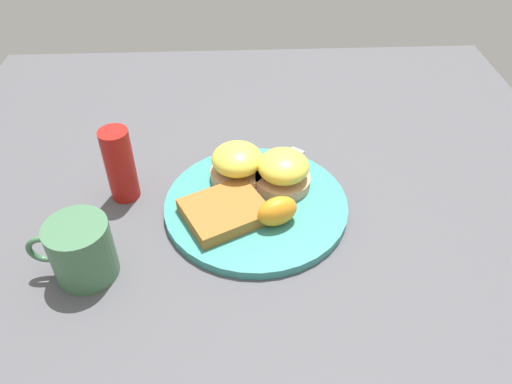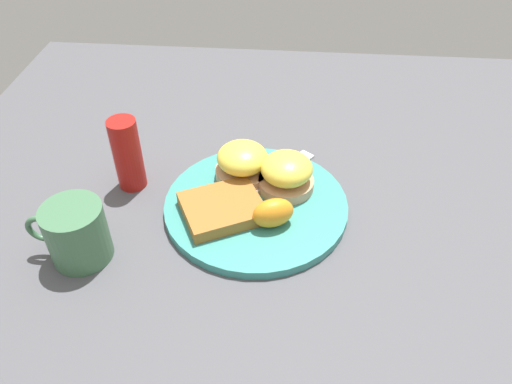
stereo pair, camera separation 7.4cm
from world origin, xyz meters
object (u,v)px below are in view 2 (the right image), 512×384
(orange_wedge, at_px, (273,213))
(fork, at_px, (275,178))
(hashbrown_patty, at_px, (223,208))
(cup, at_px, (76,233))
(sandwich_benedict_right, at_px, (242,162))
(condiment_bottle, at_px, (127,154))
(sandwich_benedict_left, at_px, (286,173))

(orange_wedge, bearing_deg, fork, -88.48)
(hashbrown_patty, relative_size, orange_wedge, 1.87)
(cup, bearing_deg, sandwich_benedict_right, -139.86)
(condiment_bottle, bearing_deg, sandwich_benedict_right, -174.51)
(orange_wedge, bearing_deg, sandwich_benedict_left, -100.51)
(hashbrown_patty, height_order, condiment_bottle, condiment_bottle)
(orange_wedge, distance_m, condiment_bottle, 0.25)
(orange_wedge, relative_size, fork, 0.35)
(hashbrown_patty, xyz_separation_m, fork, (-0.07, -0.08, -0.01))
(sandwich_benedict_right, bearing_deg, cup, 40.14)
(sandwich_benedict_right, distance_m, hashbrown_patty, 0.09)
(fork, xyz_separation_m, condiment_bottle, (0.23, 0.02, 0.04))
(fork, distance_m, condiment_bottle, 0.23)
(sandwich_benedict_right, height_order, hashbrown_patty, sandwich_benedict_right)
(orange_wedge, xyz_separation_m, condiment_bottle, (0.23, -0.09, 0.02))
(sandwich_benedict_left, relative_size, condiment_bottle, 0.72)
(sandwich_benedict_right, relative_size, fork, 0.51)
(sandwich_benedict_left, distance_m, hashbrown_patty, 0.11)
(sandwich_benedict_right, bearing_deg, sandwich_benedict_left, 163.20)
(orange_wedge, height_order, cup, cup)
(sandwich_benedict_right, distance_m, cup, 0.27)
(hashbrown_patty, relative_size, condiment_bottle, 0.94)
(hashbrown_patty, bearing_deg, fork, -130.27)
(cup, bearing_deg, hashbrown_patty, -155.06)
(sandwich_benedict_right, xyz_separation_m, hashbrown_patty, (0.02, 0.09, -0.02))
(hashbrown_patty, height_order, fork, hashbrown_patty)
(sandwich_benedict_right, height_order, fork, sandwich_benedict_right)
(fork, height_order, cup, cup)
(orange_wedge, bearing_deg, cup, 14.87)
(orange_wedge, height_order, fork, orange_wedge)
(sandwich_benedict_left, distance_m, orange_wedge, 0.08)
(cup, distance_m, condiment_bottle, 0.16)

